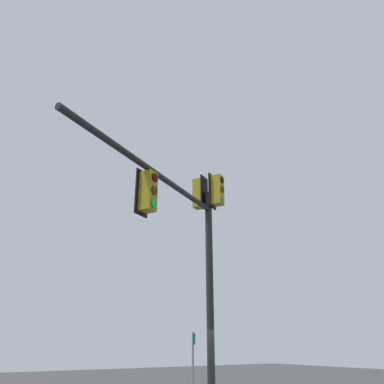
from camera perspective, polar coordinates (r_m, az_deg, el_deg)
signal_mast_assembly at (r=10.05m, az=0.16°, el=-5.89°), size 3.39×5.50×6.87m
route_sign_primary at (r=14.19m, az=0.17°, el=-24.30°), size 0.28×0.14×2.56m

